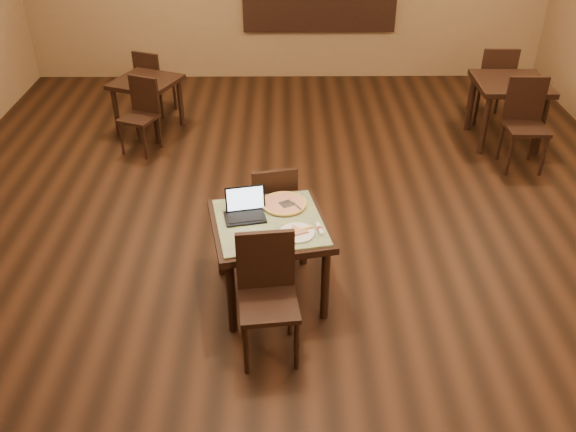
{
  "coord_description": "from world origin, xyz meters",
  "views": [
    {
      "loc": [
        -0.06,
        -4.54,
        3.48
      ],
      "look_at": [
        -0.03,
        -0.48,
        0.85
      ],
      "focal_mm": 38.0,
      "sensor_mm": 36.0,
      "label": 1
    }
  ],
  "objects_px": {
    "tiled_table": "(270,232)",
    "other_table_a_chair_near": "(525,118)",
    "chair_main_near": "(267,289)",
    "other_table_a": "(510,92)",
    "pizza_pan": "(284,205)",
    "other_table_b_chair_far": "(152,79)",
    "laptop": "(245,209)",
    "other_table_a_chair_far": "(494,80)",
    "other_table_b": "(146,89)",
    "chair_main_far": "(273,205)",
    "other_table_b_chair_near": "(142,110)"
  },
  "relations": [
    {
      "from": "chair_main_near",
      "to": "other_table_b",
      "type": "bearing_deg",
      "value": 105.84
    },
    {
      "from": "other_table_a_chair_far",
      "to": "chair_main_near",
      "type": "bearing_deg",
      "value": 56.71
    },
    {
      "from": "laptop",
      "to": "pizza_pan",
      "type": "relative_size",
      "value": 1.09
    },
    {
      "from": "other_table_b_chair_near",
      "to": "other_table_b_chair_far",
      "type": "height_order",
      "value": "same"
    },
    {
      "from": "laptop",
      "to": "other_table_a_chair_far",
      "type": "distance_m",
      "value": 4.71
    },
    {
      "from": "chair_main_near",
      "to": "other_table_b",
      "type": "height_order",
      "value": "chair_main_near"
    },
    {
      "from": "pizza_pan",
      "to": "other_table_b_chair_far",
      "type": "bearing_deg",
      "value": 116.03
    },
    {
      "from": "pizza_pan",
      "to": "other_table_b_chair_near",
      "type": "distance_m",
      "value": 3.15
    },
    {
      "from": "chair_main_near",
      "to": "other_table_a_chair_far",
      "type": "relative_size",
      "value": 0.96
    },
    {
      "from": "other_table_b_chair_far",
      "to": "chair_main_far",
      "type": "bearing_deg",
      "value": 140.18
    },
    {
      "from": "other_table_a_chair_far",
      "to": "other_table_b_chair_far",
      "type": "xyz_separation_m",
      "value": [
        -4.6,
        0.3,
        -0.08
      ]
    },
    {
      "from": "other_table_a",
      "to": "other_table_b_chair_far",
      "type": "height_order",
      "value": "other_table_b_chair_far"
    },
    {
      "from": "pizza_pan",
      "to": "other_table_b",
      "type": "distance_m",
      "value": 3.62
    },
    {
      "from": "laptop",
      "to": "other_table_a_chair_near",
      "type": "xyz_separation_m",
      "value": [
        3.12,
        2.3,
        -0.23
      ]
    },
    {
      "from": "tiled_table",
      "to": "other_table_b_chair_far",
      "type": "relative_size",
      "value": 1.19
    },
    {
      "from": "other_table_b_chair_far",
      "to": "pizza_pan",
      "type": "bearing_deg",
      "value": 139.03
    },
    {
      "from": "tiled_table",
      "to": "laptop",
      "type": "distance_m",
      "value": 0.28
    },
    {
      "from": "laptop",
      "to": "other_table_b_chair_near",
      "type": "xyz_separation_m",
      "value": [
        -1.42,
        2.75,
        -0.31
      ]
    },
    {
      "from": "tiled_table",
      "to": "other_table_a_chair_near",
      "type": "relative_size",
      "value": 1.03
    },
    {
      "from": "tiled_table",
      "to": "chair_main_near",
      "type": "relative_size",
      "value": 1.08
    },
    {
      "from": "other_table_a_chair_near",
      "to": "tiled_table",
      "type": "bearing_deg",
      "value": -139.23
    },
    {
      "from": "chair_main_near",
      "to": "other_table_a",
      "type": "xyz_separation_m",
      "value": [
        2.93,
        3.63,
        0.11
      ]
    },
    {
      "from": "tiled_table",
      "to": "pizza_pan",
      "type": "height_order",
      "value": "pizza_pan"
    },
    {
      "from": "other_table_a_chair_far",
      "to": "other_table_b_chair_near",
      "type": "distance_m",
      "value": 4.6
    },
    {
      "from": "pizza_pan",
      "to": "other_table_a_chair_far",
      "type": "relative_size",
      "value": 0.32
    },
    {
      "from": "tiled_table",
      "to": "other_table_b_chair_far",
      "type": "bearing_deg",
      "value": 101.85
    },
    {
      "from": "other_table_b_chair_far",
      "to": "tiled_table",
      "type": "bearing_deg",
      "value": 136.17
    },
    {
      "from": "tiled_table",
      "to": "other_table_a_chair_near",
      "type": "bearing_deg",
      "value": 28.08
    },
    {
      "from": "other_table_a",
      "to": "pizza_pan",
      "type": "bearing_deg",
      "value": -133.92
    },
    {
      "from": "chair_main_near",
      "to": "pizza_pan",
      "type": "distance_m",
      "value": 0.89
    },
    {
      "from": "tiled_table",
      "to": "chair_main_far",
      "type": "distance_m",
      "value": 0.63
    },
    {
      "from": "other_table_a",
      "to": "other_table_b_chair_far",
      "type": "xyz_separation_m",
      "value": [
        -4.6,
        0.91,
        -0.16
      ]
    },
    {
      "from": "laptop",
      "to": "other_table_b",
      "type": "height_order",
      "value": "laptop"
    },
    {
      "from": "chair_main_near",
      "to": "other_table_b_chair_far",
      "type": "xyz_separation_m",
      "value": [
        -1.67,
        4.54,
        -0.05
      ]
    },
    {
      "from": "pizza_pan",
      "to": "other_table_a_chair_far",
      "type": "xyz_separation_m",
      "value": [
        2.8,
        3.38,
        -0.17
      ]
    },
    {
      "from": "laptop",
      "to": "other_table_a",
      "type": "xyz_separation_m",
      "value": [
        3.12,
        2.91,
        -0.15
      ]
    },
    {
      "from": "pizza_pan",
      "to": "other_table_a_chair_near",
      "type": "distance_m",
      "value": 3.54
    },
    {
      "from": "chair_main_near",
      "to": "other_table_a_chair_far",
      "type": "xyz_separation_m",
      "value": [
        2.93,
        4.24,
        0.03
      ]
    },
    {
      "from": "chair_main_near",
      "to": "other_table_a",
      "type": "distance_m",
      "value": 4.66
    },
    {
      "from": "tiled_table",
      "to": "pizza_pan",
      "type": "xyz_separation_m",
      "value": [
        0.12,
        0.24,
        0.11
      ]
    },
    {
      "from": "pizza_pan",
      "to": "other_table_b",
      "type": "relative_size",
      "value": 0.34
    },
    {
      "from": "other_table_b_chair_far",
      "to": "laptop",
      "type": "bearing_deg",
      "value": 134.16
    },
    {
      "from": "tiled_table",
      "to": "other_table_a_chair_far",
      "type": "distance_m",
      "value": 4.65
    },
    {
      "from": "pizza_pan",
      "to": "tiled_table",
      "type": "bearing_deg",
      "value": -116.57
    },
    {
      "from": "other_table_b_chair_near",
      "to": "other_table_a_chair_near",
      "type": "bearing_deg",
      "value": 17.32
    },
    {
      "from": "chair_main_far",
      "to": "other_table_b_chair_far",
      "type": "bearing_deg",
      "value": -75.06
    },
    {
      "from": "tiled_table",
      "to": "other_table_a_chair_far",
      "type": "xyz_separation_m",
      "value": [
        2.92,
        3.62,
        -0.07
      ]
    },
    {
      "from": "chair_main_far",
      "to": "chair_main_near",
      "type": "bearing_deg",
      "value": 76.49
    },
    {
      "from": "chair_main_near",
      "to": "other_table_b_chair_near",
      "type": "xyz_separation_m",
      "value": [
        -1.61,
        3.46,
        -0.05
      ]
    },
    {
      "from": "laptop",
      "to": "other_table_b_chair_near",
      "type": "bearing_deg",
      "value": 105.47
    }
  ]
}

